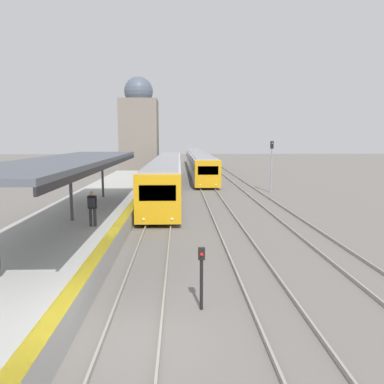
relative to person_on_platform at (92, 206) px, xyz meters
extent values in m
plane|color=slate|center=(2.84, -8.35, -1.97)|extent=(240.00, 240.00, 0.00)
cube|color=gray|center=(2.12, -8.35, -1.90)|extent=(0.07, 120.00, 0.15)
cube|color=gray|center=(3.56, -8.35, -1.90)|extent=(0.07, 120.00, 0.15)
cube|color=gray|center=(6.18, -8.35, -1.90)|extent=(0.07, 120.00, 0.15)
cube|color=gray|center=(7.62, -8.35, -1.90)|extent=(0.07, 120.00, 0.15)
cube|color=yellow|center=(1.12, -8.35, -0.99)|extent=(0.50, 80.00, 0.01)
cube|color=#4C515B|center=(-1.34, 1.36, 2.03)|extent=(4.00, 19.40, 0.20)
cube|color=black|center=(0.62, 1.36, 1.81)|extent=(0.08, 19.40, 0.24)
cylinder|color=#47474C|center=(-1.34, 1.36, 0.47)|extent=(0.16, 0.16, 2.92)
cylinder|color=#47474C|center=(-1.34, 9.12, 0.47)|extent=(0.16, 0.16, 2.92)
cylinder|color=#2D2D33|center=(-0.10, 0.04, -0.56)|extent=(0.14, 0.14, 0.85)
cylinder|color=#2D2D33|center=(0.10, 0.04, -0.56)|extent=(0.14, 0.14, 0.85)
cube|color=black|center=(0.00, 0.04, 0.16)|extent=(0.40, 0.22, 0.60)
sphere|color=tan|center=(0.00, 0.04, 0.57)|extent=(0.22, 0.22, 0.22)
cube|color=#232328|center=(0.00, -0.16, 0.18)|extent=(0.30, 0.18, 0.40)
cube|color=gold|center=(2.84, 3.74, -0.30)|extent=(2.66, 0.70, 2.80)
cube|color=black|center=(2.84, 3.41, 0.09)|extent=(2.08, 0.04, 0.90)
sphere|color=#EFEACC|center=(2.04, 3.40, -1.40)|extent=(0.16, 0.16, 0.16)
sphere|color=#EFEACC|center=(3.64, 3.40, -1.40)|extent=(0.16, 0.16, 0.16)
cube|color=silver|center=(2.84, 12.27, -0.30)|extent=(2.66, 16.35, 2.80)
cube|color=gray|center=(2.84, 12.27, 1.16)|extent=(2.34, 16.03, 0.12)
cube|color=black|center=(2.84, 12.27, 0.01)|extent=(2.68, 15.05, 0.73)
cylinder|color=black|center=(1.71, 6.95, -1.62)|extent=(0.12, 0.70, 0.70)
cylinder|color=black|center=(3.97, 6.95, -1.62)|extent=(0.12, 0.70, 0.70)
cylinder|color=black|center=(1.71, 17.58, -1.62)|extent=(0.12, 0.70, 0.70)
cylinder|color=black|center=(3.97, 17.58, -1.62)|extent=(0.12, 0.70, 0.70)
cube|color=silver|center=(2.84, 28.97, -0.30)|extent=(2.66, 16.35, 2.80)
cube|color=gray|center=(2.84, 28.97, 1.16)|extent=(2.34, 16.03, 0.12)
cube|color=black|center=(2.84, 28.97, 0.01)|extent=(2.68, 15.05, 0.73)
cylinder|color=black|center=(1.71, 23.65, -1.62)|extent=(0.12, 0.70, 0.70)
cylinder|color=black|center=(3.97, 23.65, -1.62)|extent=(0.12, 0.70, 0.70)
cylinder|color=black|center=(1.71, 34.28, -1.62)|extent=(0.12, 0.70, 0.70)
cylinder|color=black|center=(3.97, 34.28, -1.62)|extent=(0.12, 0.70, 0.70)
cube|color=gold|center=(6.90, 19.65, -0.36)|extent=(2.61, 0.70, 2.69)
cube|color=black|center=(6.90, 19.32, 0.02)|extent=(2.04, 0.04, 0.86)
sphere|color=#EFEACC|center=(6.12, 19.31, -1.40)|extent=(0.16, 0.16, 0.16)
sphere|color=#EFEACC|center=(7.68, 19.31, -1.40)|extent=(0.16, 0.16, 0.16)
cube|color=silver|center=(6.90, 27.51, -0.36)|extent=(2.61, 15.03, 2.69)
cube|color=gray|center=(6.90, 27.51, 1.04)|extent=(2.30, 14.73, 0.12)
cube|color=black|center=(6.90, 27.51, -0.06)|extent=(2.63, 13.83, 0.70)
cylinder|color=black|center=(5.79, 22.63, -1.62)|extent=(0.12, 0.70, 0.70)
cylinder|color=black|center=(8.01, 22.63, -1.62)|extent=(0.12, 0.70, 0.70)
cylinder|color=black|center=(5.79, 32.40, -1.62)|extent=(0.12, 0.70, 0.70)
cylinder|color=black|center=(8.01, 32.40, -1.62)|extent=(0.12, 0.70, 0.70)
cube|color=silver|center=(6.90, 42.89, -0.36)|extent=(2.61, 15.03, 2.69)
cube|color=gray|center=(6.90, 42.89, 1.04)|extent=(2.30, 14.73, 0.12)
cube|color=black|center=(6.90, 42.89, -0.06)|extent=(2.63, 13.83, 0.70)
cylinder|color=black|center=(5.79, 38.01, -1.62)|extent=(0.12, 0.70, 0.70)
cylinder|color=black|center=(8.01, 38.01, -1.62)|extent=(0.12, 0.70, 0.70)
cylinder|color=black|center=(5.79, 47.78, -1.62)|extent=(0.12, 0.70, 0.70)
cylinder|color=black|center=(8.01, 47.78, -1.62)|extent=(0.12, 0.70, 0.70)
cube|color=silver|center=(6.90, 58.27, -0.36)|extent=(2.61, 15.03, 2.69)
cube|color=gray|center=(6.90, 58.27, 1.04)|extent=(2.30, 14.73, 0.12)
cube|color=black|center=(6.90, 58.27, -0.06)|extent=(2.63, 13.83, 0.70)
cylinder|color=black|center=(5.79, 53.39, -1.62)|extent=(0.12, 0.70, 0.70)
cylinder|color=black|center=(8.01, 53.39, -1.62)|extent=(0.12, 0.70, 0.70)
cylinder|color=black|center=(5.79, 63.16, -1.62)|extent=(0.12, 0.70, 0.70)
cylinder|color=black|center=(8.01, 63.16, -1.62)|extent=(0.12, 0.70, 0.70)
cylinder|color=black|center=(4.70, -6.72, -1.20)|extent=(0.10, 0.10, 1.54)
cube|color=black|center=(4.70, -6.72, -0.25)|extent=(0.20, 0.14, 0.36)
sphere|color=red|center=(4.70, -6.81, -0.25)|extent=(0.11, 0.11, 0.11)
cylinder|color=gray|center=(12.80, 17.89, 0.46)|extent=(0.14, 0.14, 4.87)
cube|color=black|center=(12.80, 17.89, 2.54)|extent=(0.28, 0.20, 0.70)
sphere|color=green|center=(12.80, 17.77, 2.68)|extent=(0.14, 0.14, 0.14)
cube|color=slate|center=(-2.02, 40.91, 3.52)|extent=(5.63, 5.63, 10.98)
sphere|color=#4C5666|center=(-2.02, 40.91, 10.20)|extent=(4.33, 4.33, 4.33)
camera|label=1|loc=(4.06, -17.28, 3.07)|focal=35.00mm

